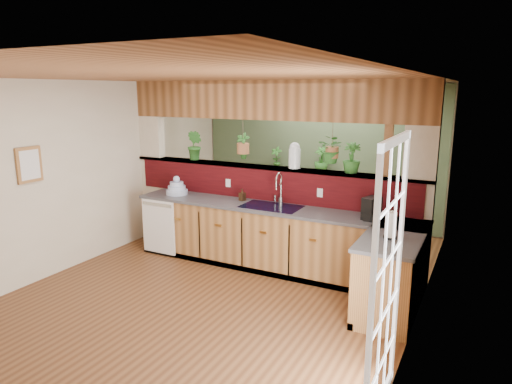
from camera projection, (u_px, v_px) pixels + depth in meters
The scene contains 28 objects.
ground at pixel (220, 291), 5.73m from camera, with size 4.60×7.00×0.01m, color brown.
ceiling at pixel (215, 78), 5.16m from camera, with size 4.60×7.00×0.01m, color brown.
wall_back at pixel (318, 154), 8.48m from camera, with size 4.60×0.02×2.60m, color beige.
wall_left at pixel (80, 174), 6.47m from camera, with size 0.02×7.00×2.60m, color beige.
wall_right at pixel (419, 213), 4.41m from camera, with size 0.02×7.00×2.60m, color beige.
pass_through_partition at pixel (269, 180), 6.62m from camera, with size 4.60×0.21×2.60m.
pass_through_ledge at pixel (267, 167), 6.60m from camera, with size 4.60×0.21×0.04m, color brown.
header_beam at pixel (267, 100), 6.39m from camera, with size 4.60×0.15×0.55m, color brown.
sage_backwall at pixel (317, 154), 8.46m from camera, with size 4.55×0.02×2.55m, color #4C6343.
countertop at pixel (308, 247), 6.01m from camera, with size 4.14×1.52×0.90m.
dishwasher at pixel (159, 226), 6.86m from camera, with size 0.58×0.03×0.82m.
navy_sink at pixel (271, 212), 6.28m from camera, with size 0.82×0.50×0.18m.
french_door at pixel (386, 287), 3.35m from camera, with size 0.06×1.02×2.16m, color white.
framed_print at pixel (29, 165), 5.71m from camera, with size 0.04×0.35×0.45m.
faucet at pixel (279, 187), 6.32m from camera, with size 0.20×0.20×0.46m.
dish_stack at pixel (177, 189), 6.97m from camera, with size 0.33×0.33×0.29m.
soap_dispenser at pixel (242, 195), 6.58m from camera, with size 0.08×0.08×0.17m, color #3D2716.
coffee_maker at pixel (371, 209), 5.61m from camera, with size 0.15×0.25×0.28m.
paper_towel at pixel (391, 226), 4.90m from camera, with size 0.15×0.15×0.31m.
glass_jar at pixel (295, 155), 6.36m from camera, with size 0.16×0.16×0.37m.
ledge_plant_left at pixel (195, 145), 7.10m from camera, with size 0.26×0.21×0.46m, color #255D20.
ledge_plant_right at pixel (352, 158), 6.00m from camera, with size 0.23×0.23×0.41m, color #255D20.
hanging_plant_a at pixel (243, 138), 6.68m from camera, with size 0.22×0.18×0.50m.
hanging_plant_b at pixel (332, 137), 6.06m from camera, with size 0.41×0.37×0.49m.
shelving_console at pixel (297, 197), 8.56m from camera, with size 1.52×0.40×1.01m, color black.
shelf_plant_a at pixel (276, 158), 8.60m from camera, with size 0.22×0.15×0.41m, color #255D20.
shelf_plant_b at pixel (321, 160), 8.20m from camera, with size 0.26×0.26×0.46m, color #255D20.
floor_plant at pixel (362, 222), 7.30m from camera, with size 0.71×0.61×0.78m, color #255D20.
Camera 1 is at (2.85, -4.51, 2.47)m, focal length 32.00 mm.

